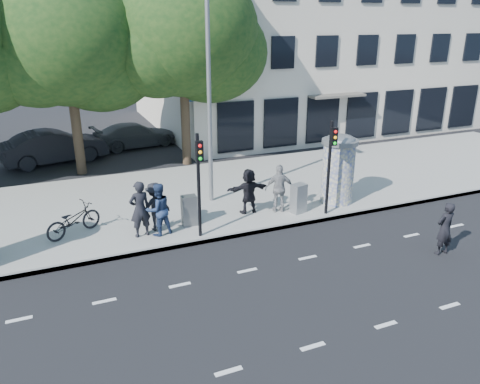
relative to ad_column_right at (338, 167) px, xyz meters
name	(u,v)px	position (x,y,z in m)	size (l,w,h in m)	color
ground	(269,296)	(-5.20, -4.70, -1.54)	(120.00, 120.00, 0.00)	black
sidewalk	(186,198)	(-5.20, 2.80, -1.46)	(40.00, 8.00, 0.15)	gray
curb	(221,238)	(-5.20, -1.15, -1.46)	(40.00, 0.10, 0.16)	slate
lane_dash_near	(313,346)	(-5.20, -6.90, -1.53)	(32.00, 0.12, 0.01)	silver
lane_dash_far	(247,271)	(-5.20, -3.30, -1.53)	(32.00, 0.12, 0.01)	silver
ad_column_right	(338,167)	(0.00, 0.00, 0.00)	(1.36, 1.36, 2.65)	beige
traffic_pole_near	(199,176)	(-5.80, -0.91, 0.69)	(0.22, 0.31, 3.40)	black
traffic_pole_far	(330,159)	(-1.00, -0.91, 0.69)	(0.22, 0.31, 3.40)	black
street_lamp	(209,79)	(-4.40, 1.93, 3.26)	(0.25, 0.93, 8.00)	slate
tree_near_left	(65,37)	(-8.70, 8.00, 4.53)	(6.80, 6.80, 8.97)	#38281C
tree_center	(182,30)	(-3.70, 7.60, 4.77)	(7.00, 7.00, 9.30)	#38281C
building	(299,32)	(6.80, 15.29, 4.46)	(20.30, 15.85, 12.00)	beige
ped_b	(140,209)	(-7.56, -0.13, -0.45)	(0.68, 0.45, 1.88)	black
ped_c	(158,209)	(-6.99, -0.24, -0.51)	(0.85, 0.67, 1.76)	navy
ped_d	(155,207)	(-7.00, 0.19, -0.57)	(1.06, 0.61, 1.65)	black
ped_e	(280,189)	(-2.49, -0.02, -0.50)	(1.04, 0.59, 1.78)	gray
ped_f	(249,191)	(-3.56, 0.32, -0.56)	(1.54, 0.55, 1.66)	black
man_road	(445,229)	(0.73, -4.65, -0.70)	(0.61, 0.40, 1.69)	black
bicycle	(73,220)	(-9.57, 0.84, -0.88)	(1.95, 0.68, 1.02)	black
cabinet_left	(189,210)	(-5.87, 0.12, -0.86)	(0.50, 0.37, 1.05)	#5C5F61
cabinet_right	(299,198)	(-1.89, -0.38, -0.84)	(0.52, 0.38, 1.09)	gray
car_mid	(54,147)	(-9.72, 10.35, -0.71)	(5.00, 1.75, 1.65)	black
car_right	(135,135)	(-5.43, 11.93, -0.86)	(4.65, 1.89, 1.35)	#494C4F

